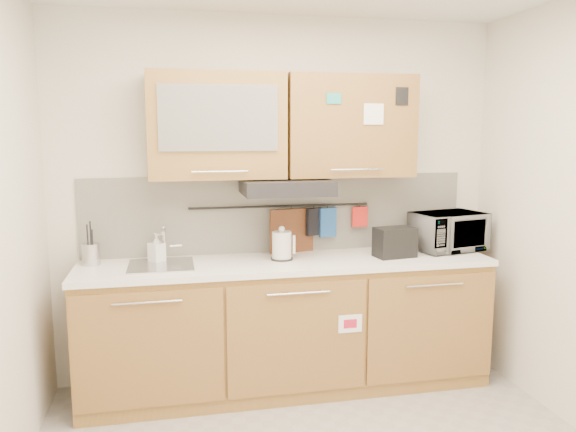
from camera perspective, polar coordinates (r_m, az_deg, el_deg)
name	(u,v)px	position (r m, az deg, el deg)	size (l,w,h in m)	color
wall_back	(279,200)	(4.09, -0.90, 1.65)	(3.20, 3.20, 0.00)	silver
base_cabinet	(288,332)	(4.01, -0.01, -11.69)	(2.80, 0.64, 0.88)	olive
countertop	(288,263)	(3.86, 0.00, -4.80)	(2.82, 0.62, 0.04)	white
backsplash	(280,214)	(4.09, -0.86, 0.24)	(2.80, 0.02, 0.56)	silver
upper_cabinets	(283,126)	(3.88, -0.48, 9.12)	(1.82, 0.37, 0.70)	olive
range_hood	(286,187)	(3.83, -0.19, 2.98)	(0.60, 0.46, 0.10)	black
sink	(161,265)	(3.80, -12.75, -4.88)	(0.42, 0.40, 0.26)	silver
utensil_rail	(281,206)	(4.05, -0.76, 1.00)	(0.02, 0.02, 1.30)	black
utensil_crock	(91,254)	(3.93, -19.36, -3.64)	(0.15, 0.15, 0.29)	#BDBCC1
kettle	(282,246)	(3.86, -0.62, -3.11)	(0.17, 0.16, 0.24)	silver
toaster	(395,242)	(4.01, 10.80, -2.60)	(0.30, 0.20, 0.21)	black
microwave	(448,231)	(4.33, 15.97, -1.51)	(0.51, 0.34, 0.28)	#999999
soap_bottle	(157,248)	(3.88, -13.20, -3.18)	(0.09, 0.09, 0.20)	#999999
cutting_board	(292,237)	(4.08, 0.38, -2.14)	(0.33, 0.02, 0.41)	brown
oven_mitt	(328,222)	(4.13, 4.05, -0.64)	(0.13, 0.03, 0.22)	#204E94
dark_pouch	(314,222)	(4.10, 2.68, -0.58)	(0.13, 0.04, 0.20)	black
pot_holder	(360,217)	(4.20, 7.30, -0.08)	(0.12, 0.02, 0.15)	red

